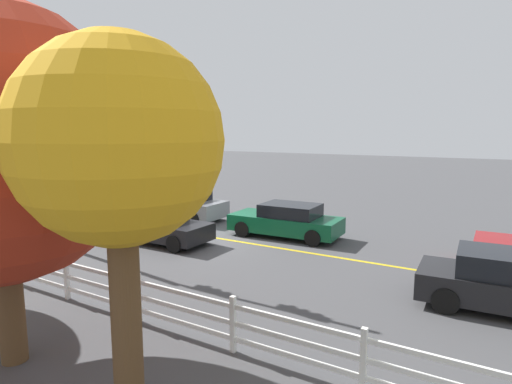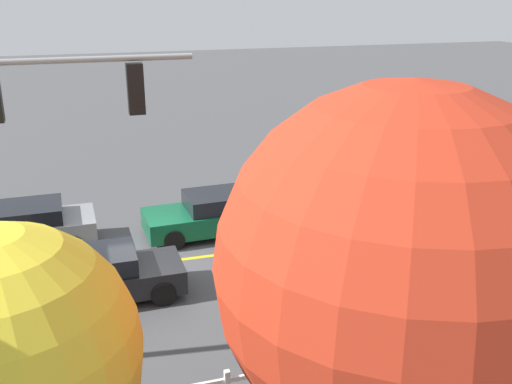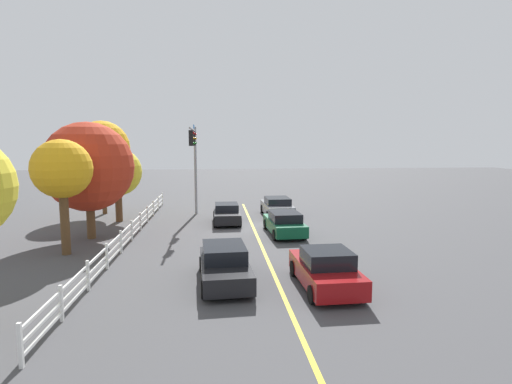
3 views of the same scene
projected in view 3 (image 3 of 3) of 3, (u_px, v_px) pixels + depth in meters
ground_plane at (253, 227)px, 26.30m from camera, size 120.00×120.00×0.00m
lane_center_stripe at (260, 242)px, 22.34m from camera, size 28.00×0.16×0.01m
signal_assembly at (194, 153)px, 28.97m from camera, size 6.11×0.37×6.77m
car_0 at (225, 265)px, 15.80m from camera, size 4.58×2.12×1.45m
car_1 at (284, 223)px, 24.12m from camera, size 4.60×2.09×1.38m
car_2 at (325, 270)px, 15.15m from camera, size 4.37×2.07×1.52m
car_3 at (227, 214)px, 27.51m from camera, size 3.94×1.86×1.33m
car_4 at (277, 207)px, 30.14m from camera, size 4.63×2.08×1.44m
white_rail_fence at (132, 230)px, 22.57m from camera, size 26.10×0.10×1.15m
tree_0 at (88, 167)px, 22.69m from camera, size 5.02×5.02×6.62m
tree_1 at (117, 172)px, 27.79m from camera, size 3.29×3.29×5.12m
tree_2 at (102, 148)px, 30.66m from camera, size 4.12×4.12×7.13m
tree_4 at (62, 170)px, 19.35m from camera, size 2.83×2.83×5.63m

